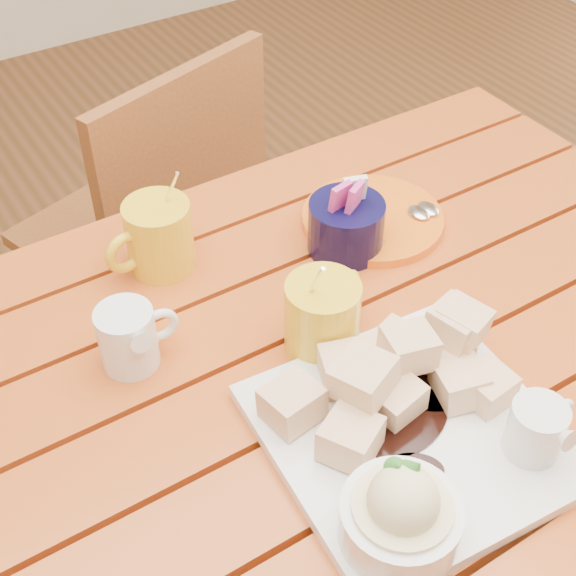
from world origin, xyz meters
TOP-DOWN VIEW (x-y plane):
  - table at (0.00, 0.00)m, footprint 1.20×0.79m
  - dessert_plate at (0.01, -0.15)m, footprint 0.31×0.31m
  - coffee_mug_left at (-0.08, 0.26)m, footprint 0.12×0.09m
  - coffee_mug_right at (0.02, 0.03)m, footprint 0.12×0.09m
  - cream_pitcher at (-0.19, 0.12)m, footprint 0.10×0.08m
  - sugar_caddy at (0.14, 0.16)m, footprint 0.10×0.10m
  - orange_saucer at (0.21, 0.18)m, footprint 0.20×0.20m
  - chair_far at (0.08, 0.69)m, footprint 0.49×0.49m

SIDE VIEW (x-z plane):
  - chair_far at x=0.08m, z-range 0.05..0.88m
  - table at x=0.00m, z-range 0.27..1.02m
  - orange_saucer at x=0.21m, z-range 0.75..0.77m
  - dessert_plate at x=0.01m, z-range 0.73..0.84m
  - sugar_caddy at x=0.14m, z-range 0.73..0.84m
  - cream_pitcher at x=-0.19m, z-range 0.75..0.83m
  - coffee_mug_left at x=-0.08m, z-range 0.73..0.87m
  - coffee_mug_right at x=0.02m, z-range 0.73..0.87m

